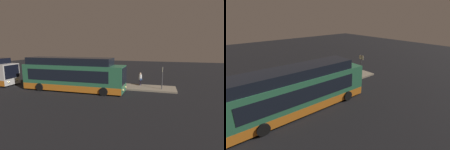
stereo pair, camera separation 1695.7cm
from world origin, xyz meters
TOP-DOWN VIEW (x-y plane):
  - ground at (0.00, 0.00)m, footprint 80.00×80.00m
  - platform at (0.00, 3.03)m, footprint 20.00×2.86m
  - bus_lead at (-1.62, 0.00)m, footprint 12.02×2.79m
  - passenger_boarding at (1.04, 3.83)m, footprint 0.65×0.51m
  - passenger_waiting at (-0.78, 3.05)m, footprint 0.48×0.48m
  - passenger_with_bags at (5.72, 3.90)m, footprint 0.54×0.65m
  - suitcase at (-0.39, 3.60)m, footprint 0.32×0.25m
  - sign_post at (8.34, 2.47)m, footprint 0.10×0.69m
  - trash_bin at (3.14, 3.55)m, footprint 0.44×0.44m

SIDE VIEW (x-z plane):
  - ground at x=0.00m, z-range 0.00..0.00m
  - platform at x=0.00m, z-range 0.00..0.19m
  - suitcase at x=-0.39m, z-range 0.07..0.91m
  - trash_bin at x=3.14m, z-range 0.19..0.84m
  - passenger_with_bags at x=5.72m, z-range 0.24..1.84m
  - passenger_boarding at x=1.04m, z-range 0.26..2.02m
  - passenger_waiting at x=-0.78m, z-range 0.27..2.12m
  - bus_lead at x=-1.62m, z-range -0.19..3.62m
  - sign_post at x=8.34m, z-range 0.54..3.15m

